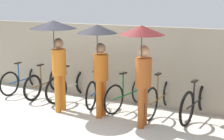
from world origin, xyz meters
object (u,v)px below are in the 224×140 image
(parked_bicycle_4, at_px, (128,93))
(parked_bicycle_5, at_px, (161,97))
(pedestrian_trailing, at_px, (142,52))
(parked_bicycle_1, at_px, (46,82))
(parked_bicycle_6, at_px, (196,101))
(pedestrian_leading, at_px, (55,41))
(pedestrian_center, at_px, (99,49))
(parked_bicycle_2, at_px, (72,85))
(parked_bicycle_0, at_px, (24,79))
(parked_bicycle_3, at_px, (98,89))

(parked_bicycle_4, distance_m, parked_bicycle_5, 0.80)
(parked_bicycle_4, xyz_separation_m, pedestrian_trailing, (0.70, -0.97, 1.19))
(parked_bicycle_1, distance_m, pedestrian_trailing, 3.45)
(parked_bicycle_4, relative_size, parked_bicycle_6, 0.94)
(pedestrian_leading, relative_size, pedestrian_center, 1.03)
(parked_bicycle_6, height_order, pedestrian_center, pedestrian_center)
(parked_bicycle_4, height_order, pedestrian_center, pedestrian_center)
(parked_bicycle_2, relative_size, pedestrian_trailing, 0.85)
(parked_bicycle_5, bearing_deg, pedestrian_trailing, 179.92)
(parked_bicycle_1, relative_size, parked_bicycle_2, 0.97)
(parked_bicycle_0, xyz_separation_m, pedestrian_trailing, (3.88, -1.02, 1.20))
(parked_bicycle_0, distance_m, pedestrian_leading, 2.47)
(parked_bicycle_5, xyz_separation_m, pedestrian_center, (-1.12, -0.88, 1.14))
(parked_bicycle_1, height_order, pedestrian_center, pedestrian_center)
(parked_bicycle_3, bearing_deg, pedestrian_leading, 141.75)
(parked_bicycle_0, relative_size, parked_bicycle_4, 1.02)
(parked_bicycle_2, xyz_separation_m, pedestrian_trailing, (2.29, -0.99, 1.18))
(parked_bicycle_1, distance_m, parked_bicycle_3, 1.59)
(parked_bicycle_6, bearing_deg, pedestrian_center, 124.48)
(parked_bicycle_2, relative_size, parked_bicycle_4, 1.04)
(parked_bicycle_4, relative_size, pedestrian_trailing, 0.82)
(parked_bicycle_2, bearing_deg, parked_bicycle_6, -78.46)
(parked_bicycle_3, xyz_separation_m, pedestrian_center, (0.48, -0.86, 1.16))
(parked_bicycle_2, bearing_deg, parked_bicycle_0, 100.00)
(parked_bicycle_2, xyz_separation_m, parked_bicycle_6, (3.19, 0.03, 0.01))
(parked_bicycle_1, bearing_deg, pedestrian_leading, -130.61)
(parked_bicycle_2, xyz_separation_m, pedestrian_leading, (0.25, -0.97, 1.28))
(parked_bicycle_3, relative_size, pedestrian_center, 0.81)
(parked_bicycle_2, height_order, pedestrian_center, pedestrian_center)
(parked_bicycle_6, relative_size, pedestrian_center, 0.88)
(parked_bicycle_6, distance_m, pedestrian_trailing, 1.80)
(pedestrian_center, bearing_deg, pedestrian_trailing, 175.53)
(parked_bicycle_0, bearing_deg, parked_bicycle_1, -90.53)
(parked_bicycle_4, bearing_deg, parked_bicycle_5, -74.17)
(pedestrian_center, distance_m, pedestrian_trailing, 1.02)
(parked_bicycle_4, distance_m, pedestrian_center, 1.47)
(parked_bicycle_0, distance_m, parked_bicycle_4, 3.19)
(parked_bicycle_4, height_order, pedestrian_leading, pedestrian_leading)
(parked_bicycle_4, bearing_deg, parked_bicycle_1, 104.14)
(parked_bicycle_4, height_order, pedestrian_trailing, pedestrian_trailing)
(parked_bicycle_2, height_order, parked_bicycle_6, parked_bicycle_2)
(parked_bicycle_1, bearing_deg, parked_bicycle_2, -86.13)
(parked_bicycle_5, bearing_deg, parked_bicycle_1, 96.49)
(parked_bicycle_0, bearing_deg, parked_bicycle_5, -85.87)
(parked_bicycle_0, height_order, pedestrian_leading, pedestrian_leading)
(parked_bicycle_1, bearing_deg, parked_bicycle_4, -88.64)
(parked_bicycle_0, xyz_separation_m, parked_bicycle_3, (2.39, -0.04, 0.01))
(parked_bicycle_0, xyz_separation_m, parked_bicycle_5, (3.98, -0.02, 0.03))
(parked_bicycle_6, bearing_deg, pedestrian_trailing, 147.99)
(parked_bicycle_1, height_order, parked_bicycle_5, parked_bicycle_1)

